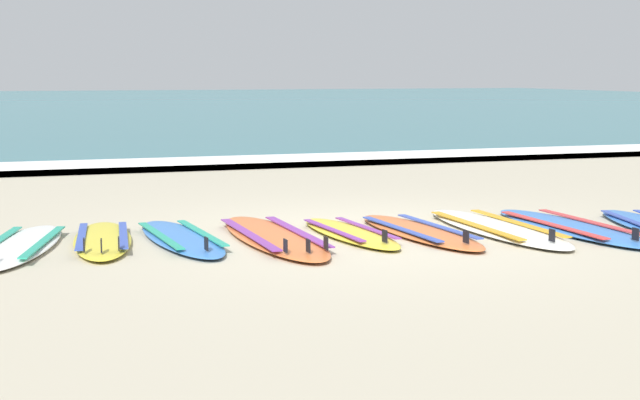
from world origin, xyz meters
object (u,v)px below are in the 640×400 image
Objects in this scene: surfboard_1 at (103,240)px; surfboard_5 at (419,231)px; surfboard_2 at (181,238)px; surfboard_6 at (496,228)px; surfboard_4 at (350,233)px; surfboard_3 at (273,237)px; surfboard_7 at (571,227)px; surfboard_0 at (20,246)px.

surfboard_1 is 0.93× the size of surfboard_5.
surfboard_1 is 0.71m from surfboard_2.
surfboard_5 is at bearing 177.10° from surfboard_6.
surfboard_1 is 0.82× the size of surfboard_6.
surfboard_4 and surfboard_5 have the same top height.
surfboard_3 is 1.34× the size of surfboard_4.
surfboard_3 is at bearing 173.54° from surfboard_5.
surfboard_4 is at bearing -8.17° from surfboard_2.
surfboard_2 and surfboard_3 have the same top height.
surfboard_5 and surfboard_6 have the same top height.
surfboard_6 is at bearing -8.18° from surfboard_1.
surfboard_7 is at bearing -9.65° from surfboard_4.
surfboard_4 and surfboard_7 have the same top height.
surfboard_0 and surfboard_1 have the same top height.
surfboard_0 is at bearing 174.33° from surfboard_6.
surfboard_7 is (2.93, -0.40, -0.00)m from surfboard_3.
surfboard_2 is 0.87× the size of surfboard_7.
surfboard_4 is (2.99, -0.27, 0.00)m from surfboard_0.
surfboard_0 is 1.11× the size of surfboard_1.
surfboard_5 is (2.23, -0.36, -0.00)m from surfboard_2.
surfboard_3 is 1.01× the size of surfboard_6.
surfboard_4 is 0.77× the size of surfboard_7.
surfboard_1 is at bearing 170.38° from surfboard_5.
surfboard_2 and surfboard_6 have the same top height.
surfboard_3 is 0.75m from surfboard_4.
surfboard_5 is at bearing -11.19° from surfboard_4.
surfboard_1 and surfboard_7 have the same top height.
surfboard_1 is at bearing 170.60° from surfboard_7.
surfboard_1 is 3.77m from surfboard_6.
surfboard_0 and surfboard_7 have the same top height.
surfboard_0 is 1.42m from surfboard_2.
surfboard_2 is at bearing -1.84° from surfboard_0.
surfboard_1 is 0.83× the size of surfboard_7.
surfboard_5 is 1.55m from surfboard_7.
surfboard_7 is (3.76, -0.60, -0.00)m from surfboard_2.
surfboard_0 is 2.26m from surfboard_3.
surfboard_2 and surfboard_7 have the same top height.
surfboard_2 is 3.81m from surfboard_7.
surfboard_6 is 0.75m from surfboard_7.
surfboard_2 is 0.98× the size of surfboard_5.
surfboard_3 is (0.83, -0.20, 0.00)m from surfboard_2.
surfboard_6 is at bearing -6.67° from surfboard_4.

